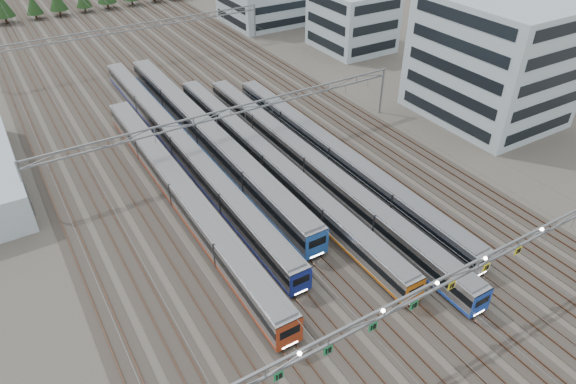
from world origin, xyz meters
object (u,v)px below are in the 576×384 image
train_c (206,134)px  depot_bldg_south (493,60)px  train_e (312,165)px  train_f (336,155)px  train_b (180,145)px  gantry_far (134,32)px  gantry_mid (231,117)px  depot_bldg_mid (352,19)px  train_d (271,163)px  train_a (181,192)px  gantry_near (434,289)px

train_c → depot_bldg_south: depot_bldg_south is taller
train_e → train_f: (4.50, 0.50, -0.03)m
train_b → train_c: 4.58m
train_b → gantry_far: gantry_far is taller
gantry_far → depot_bldg_south: size_ratio=2.56×
gantry_mid → depot_bldg_mid: (43.61, 28.96, -0.10)m
train_d → train_f: 9.52m
train_f → train_e: bearing=-173.7°
train_a → depot_bldg_mid: (54.86, 36.81, 4.16)m
train_a → gantry_mid: gantry_mid is taller
train_b → train_f: train_b is taller
train_c → train_f: (13.50, -15.02, -0.33)m
train_c → gantry_far: bearing=86.8°
gantry_far → depot_bldg_south: depot_bldg_south is taller
gantry_mid → depot_bldg_south: (42.34, -9.54, 3.32)m
train_c → depot_bldg_mid: 52.06m
train_a → gantry_far: size_ratio=0.94×
train_b → depot_bldg_mid: size_ratio=4.15×
train_f → depot_bldg_mid: (32.36, 39.32, 4.37)m
train_b → gantry_mid: (6.75, -3.86, 4.38)m
train_d → gantry_near: bearing=-94.0°
train_f → depot_bldg_south: depot_bldg_south is taller
gantry_near → depot_bldg_south: depot_bldg_south is taller
train_e → depot_bldg_south: size_ratio=2.73×
depot_bldg_south → train_f: bearing=-178.5°
train_c → gantry_near: size_ratio=1.07×
train_c → depot_bldg_south: bearing=-17.7°
train_f → gantry_far: gantry_far is taller
train_c → depot_bldg_mid: bearing=27.9°
train_d → train_e: size_ratio=0.97×
train_d → gantry_mid: gantry_mid is taller
train_b → depot_bldg_mid: bearing=26.5°
gantry_far → depot_bldg_mid: size_ratio=3.52×
depot_bldg_mid → train_a: bearing=-146.1°
train_c → gantry_near: (2.20, -44.77, 4.84)m
train_b → gantry_far: bearing=80.7°
train_a → gantry_far: bearing=78.0°
train_a → depot_bldg_south: 54.15m
train_a → depot_bldg_mid: 66.19m
train_d → gantry_far: 52.51m
train_e → gantry_far: gantry_far is taller
train_d → gantry_mid: (-2.25, 7.27, 4.47)m
depot_bldg_south → gantry_mid: bearing=167.3°
train_a → gantry_near: gantry_near is taller
train_f → train_c: bearing=132.0°
gantry_near → gantry_mid: size_ratio=1.00×
train_c → depot_bldg_mid: depot_bldg_mid is taller
train_e → gantry_far: size_ratio=1.06×
train_a → depot_bldg_mid: size_ratio=3.33×
train_a → gantry_mid: bearing=34.9°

